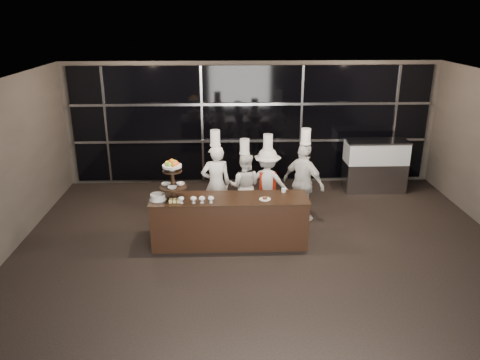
{
  "coord_description": "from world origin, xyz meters",
  "views": [
    {
      "loc": [
        -0.68,
        -6.18,
        4.06
      ],
      "look_at": [
        -0.39,
        1.92,
        1.15
      ],
      "focal_mm": 35.0,
      "sensor_mm": 36.0,
      "label": 1
    }
  ],
  "objects_px": {
    "buffet_counter": "(230,221)",
    "display_stand": "(173,176)",
    "chef_a": "(216,183)",
    "chef_d": "(304,182)",
    "layer_cake": "(158,197)",
    "display_case": "(375,163)",
    "chef_c": "(267,182)",
    "chef_b": "(244,185)"
  },
  "relations": [
    {
      "from": "layer_cake",
      "to": "display_case",
      "type": "bearing_deg",
      "value": 29.77
    },
    {
      "from": "chef_a",
      "to": "buffet_counter",
      "type": "bearing_deg",
      "value": -75.49
    },
    {
      "from": "layer_cake",
      "to": "display_case",
      "type": "relative_size",
      "value": 0.21
    },
    {
      "from": "chef_a",
      "to": "chef_d",
      "type": "relative_size",
      "value": 0.99
    },
    {
      "from": "chef_b",
      "to": "chef_c",
      "type": "bearing_deg",
      "value": 4.84
    },
    {
      "from": "display_case",
      "to": "chef_d",
      "type": "bearing_deg",
      "value": -139.36
    },
    {
      "from": "layer_cake",
      "to": "chef_d",
      "type": "xyz_separation_m",
      "value": [
        2.78,
        1.01,
        -0.13
      ]
    },
    {
      "from": "display_stand",
      "to": "display_case",
      "type": "bearing_deg",
      "value": 30.78
    },
    {
      "from": "chef_a",
      "to": "chef_c",
      "type": "distance_m",
      "value": 1.09
    },
    {
      "from": "layer_cake",
      "to": "chef_c",
      "type": "bearing_deg",
      "value": 32.01
    },
    {
      "from": "layer_cake",
      "to": "display_case",
      "type": "distance_m",
      "value": 5.51
    },
    {
      "from": "display_case",
      "to": "chef_d",
      "type": "height_order",
      "value": "chef_d"
    },
    {
      "from": "layer_cake",
      "to": "chef_a",
      "type": "xyz_separation_m",
      "value": [
        1.02,
        1.04,
        -0.13
      ]
    },
    {
      "from": "display_stand",
      "to": "layer_cake",
      "type": "bearing_deg",
      "value": -169.69
    },
    {
      "from": "buffet_counter",
      "to": "chef_d",
      "type": "relative_size",
      "value": 1.46
    },
    {
      "from": "chef_c",
      "to": "display_case",
      "type": "bearing_deg",
      "value": 27.99
    },
    {
      "from": "buffet_counter",
      "to": "display_stand",
      "type": "relative_size",
      "value": 3.81
    },
    {
      "from": "chef_c",
      "to": "chef_d",
      "type": "height_order",
      "value": "chef_d"
    },
    {
      "from": "chef_c",
      "to": "chef_d",
      "type": "xyz_separation_m",
      "value": [
        0.71,
        -0.28,
        0.09
      ]
    },
    {
      "from": "layer_cake",
      "to": "chef_d",
      "type": "distance_m",
      "value": 2.96
    },
    {
      "from": "chef_b",
      "to": "chef_d",
      "type": "xyz_separation_m",
      "value": [
        1.18,
        -0.24,
        0.13
      ]
    },
    {
      "from": "display_case",
      "to": "chef_d",
      "type": "relative_size",
      "value": 0.74
    },
    {
      "from": "chef_b",
      "to": "chef_c",
      "type": "relative_size",
      "value": 0.95
    },
    {
      "from": "layer_cake",
      "to": "chef_c",
      "type": "relative_size",
      "value": 0.17
    },
    {
      "from": "display_stand",
      "to": "display_case",
      "type": "xyz_separation_m",
      "value": [
        4.51,
        2.68,
        -0.65
      ]
    },
    {
      "from": "chef_a",
      "to": "chef_c",
      "type": "xyz_separation_m",
      "value": [
        1.05,
        0.25,
        -0.09
      ]
    },
    {
      "from": "display_stand",
      "to": "chef_b",
      "type": "relative_size",
      "value": 0.44
    },
    {
      "from": "buffet_counter",
      "to": "display_stand",
      "type": "height_order",
      "value": "display_stand"
    },
    {
      "from": "display_stand",
      "to": "chef_c",
      "type": "distance_m",
      "value": 2.26
    },
    {
      "from": "chef_b",
      "to": "chef_a",
      "type": "bearing_deg",
      "value": -159.86
    },
    {
      "from": "chef_b",
      "to": "chef_d",
      "type": "distance_m",
      "value": 1.21
    },
    {
      "from": "layer_cake",
      "to": "chef_b",
      "type": "xyz_separation_m",
      "value": [
        1.6,
        1.25,
        -0.26
      ]
    },
    {
      "from": "layer_cake",
      "to": "chef_a",
      "type": "distance_m",
      "value": 1.46
    },
    {
      "from": "display_stand",
      "to": "chef_b",
      "type": "distance_m",
      "value": 1.9
    },
    {
      "from": "buffet_counter",
      "to": "chef_d",
      "type": "xyz_separation_m",
      "value": [
        1.5,
        0.96,
        0.38
      ]
    },
    {
      "from": "layer_cake",
      "to": "chef_b",
      "type": "relative_size",
      "value": 0.18
    },
    {
      "from": "display_stand",
      "to": "chef_a",
      "type": "xyz_separation_m",
      "value": [
        0.74,
        0.99,
        -0.5
      ]
    },
    {
      "from": "display_stand",
      "to": "chef_c",
      "type": "relative_size",
      "value": 0.42
    },
    {
      "from": "display_case",
      "to": "chef_c",
      "type": "bearing_deg",
      "value": -152.01
    },
    {
      "from": "display_case",
      "to": "chef_a",
      "type": "height_order",
      "value": "chef_a"
    },
    {
      "from": "layer_cake",
      "to": "display_case",
      "type": "xyz_separation_m",
      "value": [
        4.78,
        2.73,
        -0.29
      ]
    },
    {
      "from": "chef_a",
      "to": "chef_b",
      "type": "bearing_deg",
      "value": 20.14
    }
  ]
}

